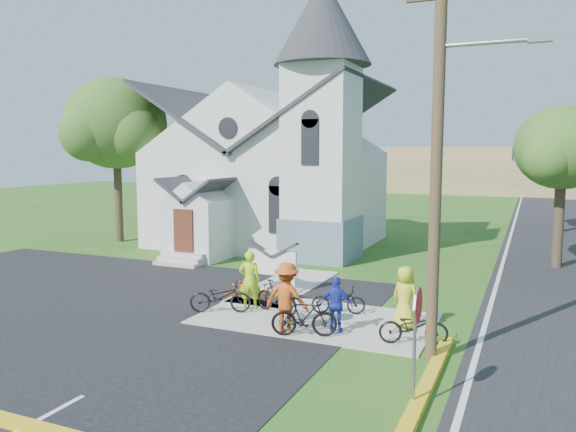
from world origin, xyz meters
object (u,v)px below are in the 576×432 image
at_px(bike_0, 220,297).
at_px(cyclist_0, 250,280).
at_px(cyclist_2, 337,305).
at_px(bike_4, 413,327).
at_px(utility_pole, 440,138).
at_px(cyclist_3, 287,297).
at_px(cyclist_4, 405,297).
at_px(bike_2, 338,300).
at_px(bike_1, 277,297).
at_px(cyclist_1, 285,296).
at_px(stop_sign, 417,321).
at_px(church_sign, 272,263).
at_px(bike_3, 304,317).

bearing_deg(bike_0, cyclist_0, -63.98).
distance_m(cyclist_2, bike_4, 2.20).
distance_m(utility_pole, bike_4, 5.00).
distance_m(cyclist_3, cyclist_4, 3.42).
height_order(utility_pole, cyclist_4, utility_pole).
bearing_deg(cyclist_2, bike_2, -79.12).
relative_size(bike_1, cyclist_2, 1.08).
bearing_deg(cyclist_1, bike_2, -125.00).
distance_m(cyclist_0, bike_2, 2.90).
distance_m(stop_sign, cyclist_0, 7.91).
xyz_separation_m(church_sign, bike_2, (3.21, -1.99, -0.54)).
distance_m(bike_1, cyclist_2, 2.56).
bearing_deg(bike_4, church_sign, 40.21).
height_order(cyclist_2, bike_2, cyclist_2).
distance_m(cyclist_1, cyclist_4, 3.48).
xyz_separation_m(utility_pole, cyclist_1, (-4.52, 1.25, -4.57)).
height_order(bike_2, cyclist_3, cyclist_3).
relative_size(cyclist_0, bike_1, 1.11).
xyz_separation_m(cyclist_2, bike_2, (-0.52, 1.72, -0.35)).
distance_m(cyclist_1, cyclist_2, 1.71).
distance_m(bike_2, bike_4, 3.26).
bearing_deg(bike_1, bike_2, -49.84).
distance_m(stop_sign, bike_0, 8.08).
bearing_deg(stop_sign, utility_pole, 91.49).
distance_m(cyclist_4, bike_4, 1.47).
bearing_deg(church_sign, cyclist_2, -44.85).
xyz_separation_m(cyclist_1, cyclist_2, (1.69, -0.26, 0.01)).
distance_m(church_sign, cyclist_2, 5.27).
xyz_separation_m(stop_sign, bike_3, (-3.60, 3.00, -1.18)).
bearing_deg(cyclist_0, stop_sign, 119.94).
xyz_separation_m(cyclist_3, bike_4, (3.46, 0.41, -0.52)).
distance_m(cyclist_0, cyclist_3, 2.63).
bearing_deg(bike_2, stop_sign, -165.48).
xyz_separation_m(cyclist_0, bike_4, (5.49, -1.25, -0.47)).
bearing_deg(bike_3, cyclist_3, 55.97).
height_order(cyclist_1, bike_1, cyclist_1).
bearing_deg(cyclist_0, cyclist_4, 158.39).
relative_size(utility_pole, cyclist_4, 5.55).
height_order(cyclist_2, bike_3, cyclist_2).
height_order(stop_sign, bike_4, stop_sign).
relative_size(bike_2, cyclist_3, 0.84).
bearing_deg(utility_pole, cyclist_4, 118.25).
height_order(cyclist_3, cyclist_4, cyclist_3).
bearing_deg(bike_0, bike_1, -91.34).
relative_size(bike_3, bike_4, 1.01).
bearing_deg(cyclist_1, bike_0, 0.46).
height_order(cyclist_1, bike_4, cyclist_1).
distance_m(stop_sign, bike_1, 7.15).
height_order(cyclist_1, cyclist_3, cyclist_3).
bearing_deg(church_sign, bike_3, -55.41).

